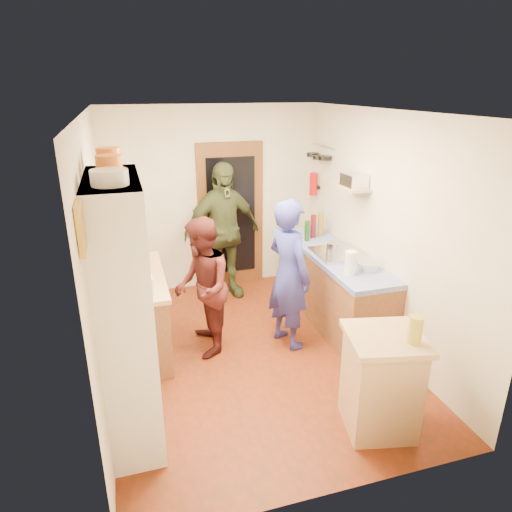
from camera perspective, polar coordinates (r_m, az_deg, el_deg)
name	(u,v)px	position (r m, az deg, el deg)	size (l,w,h in m)	color
floor	(252,353)	(5.27, -0.48, -11.99)	(3.00, 4.00, 0.02)	maroon
ceiling	(251,110)	(4.45, -0.58, 17.78)	(3.00, 4.00, 0.02)	silver
wall_back	(213,199)	(6.58, -5.43, 7.06)	(3.00, 0.02, 2.60)	silver
wall_front	(340,342)	(2.99, 10.40, -10.50)	(3.00, 0.02, 2.60)	silver
wall_left	(98,258)	(4.54, -19.15, -0.25)	(0.02, 4.00, 2.60)	silver
wall_right	(381,231)	(5.30, 15.39, 3.06)	(0.02, 4.00, 2.60)	silver
door_frame	(231,216)	(6.65, -3.17, 5.05)	(0.95, 0.06, 2.10)	brown
door_glass	(231,216)	(6.62, -3.10, 4.97)	(0.70, 0.02, 1.70)	black
hutch_body	(126,312)	(3.88, -15.99, -6.75)	(0.40, 1.20, 2.20)	white
hutch_top_shelf	(111,180)	(3.53, -17.71, 9.06)	(0.40, 1.14, 0.04)	white
plate_stack	(109,177)	(3.23, -17.86, 9.34)	(0.25, 0.25, 0.10)	white
orange_pot_a	(109,165)	(3.57, -17.88, 10.73)	(0.19, 0.19, 0.15)	orange
orange_pot_b	(109,159)	(3.84, -17.88, 11.52)	(0.19, 0.19, 0.17)	orange
left_counter_base	(138,315)	(5.30, -14.57, -7.13)	(0.60, 1.40, 0.85)	brown
left_counter_top	(134,278)	(5.11, -15.02, -2.64)	(0.64, 1.44, 0.05)	tan
toaster	(140,286)	(4.59, -14.25, -3.68)	(0.24, 0.16, 0.18)	white
kettle	(129,273)	(4.97, -15.65, -2.04)	(0.15, 0.15, 0.16)	white
orange_bowl	(140,267)	(5.17, -14.26, -1.39)	(0.22, 0.22, 0.10)	orange
chopping_board	(133,257)	(5.59, -15.09, -0.18)	(0.30, 0.22, 0.03)	tan
right_counter_base	(332,288)	(5.87, 9.48, -3.95)	(0.60, 2.20, 0.84)	brown
right_counter_top	(334,255)	(5.70, 9.74, 0.18)	(0.62, 2.22, 0.06)	#0E28A4
hob	(338,253)	(5.60, 10.22, 0.31)	(0.55, 0.58, 0.04)	silver
pot_on_hob	(334,247)	(5.56, 9.75, 1.09)	(0.19, 0.19, 0.12)	silver
bottle_a	(307,231)	(6.03, 6.40, 3.14)	(0.07, 0.07, 0.27)	#143F14
bottle_b	(313,226)	(6.16, 7.16, 3.69)	(0.08, 0.08, 0.31)	#591419
bottle_c	(321,224)	(6.25, 8.09, 3.99)	(0.08, 0.08, 0.33)	olive
paper_towel	(350,263)	(5.00, 11.73, -0.88)	(0.12, 0.12, 0.27)	white
mixing_bowl	(367,266)	(5.21, 13.74, -1.23)	(0.23, 0.23, 0.09)	silver
island_base	(380,385)	(4.18, 15.29, -15.25)	(0.55, 0.55, 0.86)	tan
island_top	(386,338)	(3.94, 15.91, -9.85)	(0.62, 0.62, 0.05)	tan
cutting_board	(378,334)	(3.96, 14.99, -9.43)	(0.35, 0.28, 0.02)	white
oil_jar	(415,329)	(3.84, 19.27, -8.66)	(0.12, 0.12, 0.23)	#AD9E2D
pan_rail	(324,146)	(6.43, 8.46, 13.42)	(0.02, 0.02, 0.65)	silver
pan_hang_a	(325,158)	(6.27, 8.56, 12.03)	(0.18, 0.18, 0.05)	black
pan_hang_b	(318,157)	(6.45, 7.80, 12.13)	(0.16, 0.16, 0.05)	black
pan_hang_c	(313,155)	(6.63, 7.08, 12.47)	(0.17, 0.17, 0.05)	black
wall_shelf	(354,188)	(5.50, 12.10, 8.30)	(0.26, 0.42, 0.03)	tan
radio	(354,180)	(5.49, 12.17, 9.22)	(0.22, 0.30, 0.15)	silver
ext_bracket	(317,187)	(6.69, 7.64, 8.52)	(0.06, 0.10, 0.04)	black
fire_extinguisher	(313,184)	(6.66, 7.18, 8.92)	(0.11, 0.11, 0.32)	red
picture_frame	(81,228)	(2.84, -21.07, 3.30)	(0.03, 0.25, 0.30)	gold
person_hob	(292,275)	(5.07, 4.58, -2.34)	(0.62, 0.41, 1.71)	#303393
person_left	(204,286)	(5.01, -6.46, -3.76)	(0.75, 0.59, 1.55)	#471817
person_back	(224,232)	(6.25, -4.06, 3.05)	(1.11, 0.46, 1.90)	#384023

